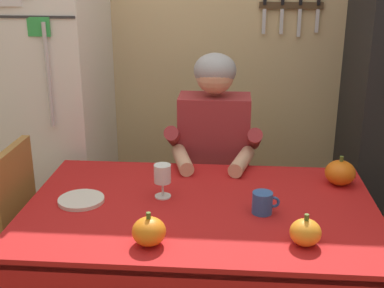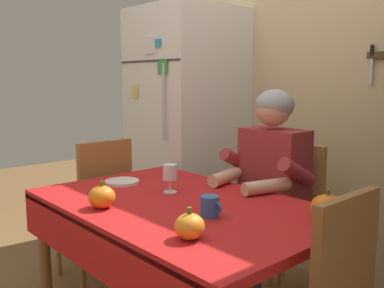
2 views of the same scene
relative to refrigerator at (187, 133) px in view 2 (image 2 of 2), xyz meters
The scene contains 12 objects.
back_wall_assembly 1.15m from the refrigerator, 21.31° to the left, with size 3.70×0.13×2.60m.
refrigerator is the anchor object (origin of this frame).
dining_table 1.32m from the refrigerator, 42.91° to the right, with size 1.40×0.90×0.74m.
chair_behind_person 1.05m from the refrigerator, ahead, with size 0.40×0.40×0.93m.
seated_person 1.03m from the refrigerator, 15.97° to the right, with size 0.47×0.55×1.25m.
chair_left_side 0.88m from the refrigerator, 86.41° to the right, with size 0.40×0.40×0.93m.
coffee_mug 1.50m from the refrigerator, 37.25° to the right, with size 0.11×0.08×0.09m.
wine_glass 1.12m from the refrigerator, 45.17° to the right, with size 0.07×0.07×0.14m.
pumpkin_large 1.75m from the refrigerator, 40.57° to the right, with size 0.11×0.11×0.11m.
pumpkin_medium 1.42m from the refrigerator, 56.01° to the right, with size 0.12×0.12×0.12m.
pumpkin_small 1.66m from the refrigerator, 21.33° to the right, with size 0.13×0.13×0.13m.
serving_tray 0.99m from the refrigerator, 61.77° to the right, with size 0.19×0.19×0.02m, color silver.
Camera 2 is at (1.46, -1.13, 1.30)m, focal length 40.21 mm.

